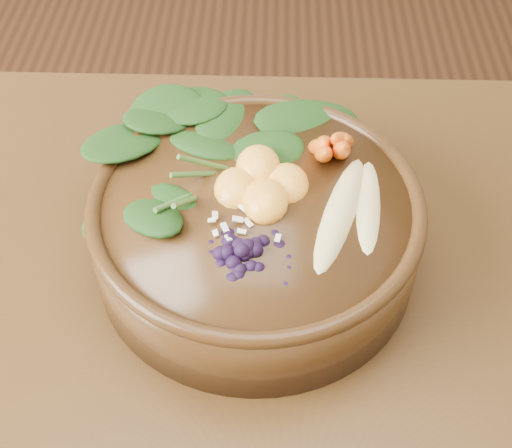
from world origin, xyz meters
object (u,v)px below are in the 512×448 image
Objects in this scene: carrot_cluster at (329,113)px; mandarin_cluster at (262,173)px; kale_heap at (217,131)px; stoneware_bowl at (256,231)px; blueberry_pile at (247,238)px; banana_halves at (356,198)px.

carrot_cluster is 0.08m from mandarin_cluster.
stoneware_bowl is at bearing -60.76° from kale_heap.
blueberry_pile is at bearing -96.89° from mandarin_cluster.
stoneware_bowl is 2.16× the size of blueberry_pile.
blueberry_pile is at bearing -75.83° from kale_heap.
carrot_cluster reaches higher than blueberry_pile.
blueberry_pile is (-0.01, -0.06, 0.06)m from stoneware_bowl.
kale_heap is at bearing 130.59° from mandarin_cluster.
carrot_cluster reaches higher than banana_halves.
carrot_cluster is 0.09m from banana_halves.
blueberry_pile is at bearing -94.77° from stoneware_bowl.
stoneware_bowl is at bearing -103.97° from mandarin_cluster.
banana_halves is (0.02, -0.08, -0.03)m from carrot_cluster.
kale_heap reaches higher than stoneware_bowl.
banana_halves is at bearing -17.38° from mandarin_cluster.
carrot_cluster reaches higher than kale_heap.
carrot_cluster is at bearing 42.57° from mandarin_cluster.
kale_heap is 0.10m from carrot_cluster.
mandarin_cluster is 0.69× the size of blueberry_pile.
mandarin_cluster is (0.00, 0.02, 0.06)m from stoneware_bowl.
banana_halves is 0.08m from mandarin_cluster.
stoneware_bowl is at bearing 85.23° from blueberry_pile.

